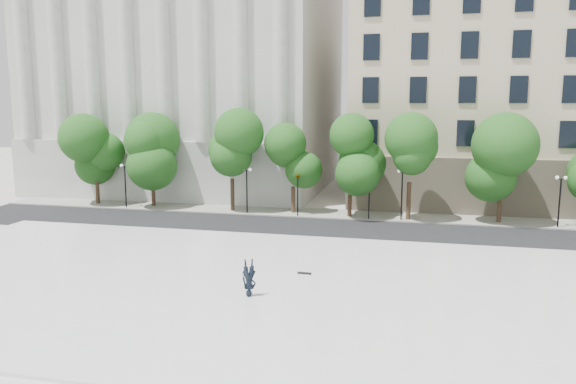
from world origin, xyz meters
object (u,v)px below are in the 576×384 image
traffic_light_west (298,175)px  traffic_light_east (370,176)px  person_lying (249,291)px  skateboard (304,273)px

traffic_light_west → traffic_light_east: traffic_light_east is taller
person_lying → skateboard: 4.49m
traffic_light_east → person_lying: (-3.95, -20.97, -3.05)m
traffic_light_west → skateboard: traffic_light_west is taller
traffic_light_west → person_lying: 21.27m
traffic_light_east → skateboard: size_ratio=5.64×
person_lying → traffic_light_west: bearing=74.4°
person_lying → traffic_light_east: bearing=58.1°
traffic_light_west → person_lying: bearing=-84.4°
traffic_light_east → skateboard: (-2.05, -16.90, -3.26)m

